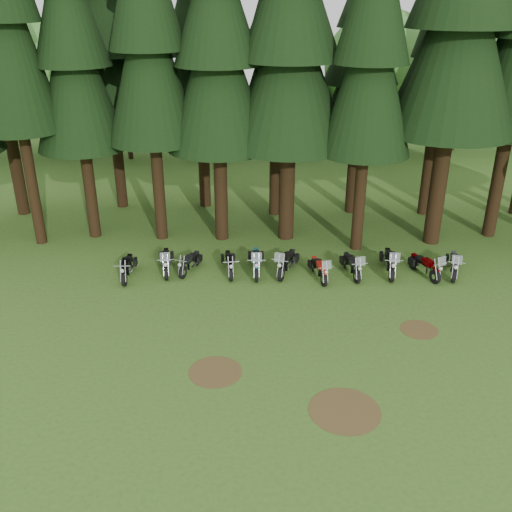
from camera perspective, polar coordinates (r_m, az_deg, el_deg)
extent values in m
plane|color=#365A21|center=(21.06, 4.44, -8.18)|extent=(120.00, 120.00, 0.00)
cylinder|color=black|center=(29.64, -21.59, 7.30)|extent=(0.52, 0.52, 6.77)
cone|color=black|center=(28.56, -23.73, 19.76)|extent=(3.92, 3.92, 8.47)
cylinder|color=black|center=(29.80, -16.32, 6.88)|extent=(0.58, 0.58, 5.53)
cone|color=black|center=(28.71, -17.63, 16.97)|extent=(4.32, 4.32, 6.91)
cylinder|color=black|center=(28.71, -9.75, 7.35)|extent=(0.58, 0.58, 5.99)
cone|color=black|center=(27.57, -10.65, 18.79)|extent=(4.32, 4.32, 7.49)
cylinder|color=black|center=(28.37, -3.55, 7.00)|extent=(0.66, 0.66, 5.57)
cone|color=black|center=(27.22, -3.85, 17.75)|extent=(4.95, 4.95, 6.96)
cylinder|color=black|center=(28.43, 3.11, 7.18)|extent=(0.77, 0.77, 5.70)
cone|color=black|center=(27.27, 3.39, 18.18)|extent=(5.81, 5.81, 7.12)
cylinder|color=black|center=(27.53, 10.36, 6.23)|extent=(0.55, 0.55, 5.71)
cone|color=black|center=(26.34, 11.30, 17.57)|extent=(4.15, 4.15, 7.14)
cylinder|color=black|center=(29.08, 17.85, 7.38)|extent=(0.80, 0.80, 6.62)
cone|color=black|center=(27.98, 19.62, 19.82)|extent=(5.98, 5.98, 8.27)
cylinder|color=black|center=(31.05, 23.10, 7.38)|extent=(0.64, 0.64, 6.35)
cylinder|color=black|center=(34.44, -22.93, 8.57)|extent=(0.67, 0.67, 5.87)
cylinder|color=black|center=(33.89, -13.61, 9.29)|extent=(0.60, 0.60, 5.53)
cone|color=black|center=(32.94, -14.56, 18.19)|extent=(4.52, 4.52, 6.91)
cylinder|color=black|center=(33.23, -5.24, 9.60)|extent=(0.65, 0.65, 5.55)
cone|color=black|center=(32.25, -5.62, 18.76)|extent=(4.85, 4.85, 6.94)
cylinder|color=black|center=(31.77, 1.90, 8.95)|extent=(0.58, 0.58, 5.52)
cone|color=black|center=(30.75, 2.04, 18.47)|extent=(4.35, 4.35, 6.90)
cylinder|color=black|center=(32.68, 9.69, 8.31)|extent=(0.66, 0.66, 4.70)
cone|color=black|center=(31.73, 10.28, 16.12)|extent=(4.94, 4.94, 5.87)
cone|color=black|center=(31.44, 10.69, 21.11)|extent=(3.95, 3.95, 4.96)
cylinder|color=black|center=(33.18, 16.80, 8.64)|extent=(0.53, 0.53, 5.56)
cone|color=black|center=(32.20, 18.01, 17.76)|extent=(3.94, 3.94, 6.95)
cylinder|color=black|center=(46.94, -19.20, 11.44)|extent=(0.36, 0.36, 3.29)
sphere|color=#327124|center=(46.23, -19.98, 16.72)|extent=(7.69, 7.69, 7.69)
sphere|color=#327124|center=(45.10, -18.54, 15.75)|extent=(5.49, 5.49, 5.49)
cylinder|color=black|center=(44.61, -12.56, 11.24)|extent=(0.36, 0.36, 2.80)
sphere|color=#327124|center=(43.92, -13.02, 15.97)|extent=(6.53, 6.53, 6.53)
sphere|color=#327124|center=(43.08, -11.62, 15.04)|extent=(4.67, 4.67, 4.67)
cylinder|color=black|center=(44.19, -4.99, 11.43)|extent=(0.36, 0.36, 2.55)
sphere|color=#327124|center=(43.53, -5.16, 15.79)|extent=(5.95, 5.95, 5.95)
sphere|color=#327124|center=(42.90, -3.79, 14.89)|extent=(4.25, 4.25, 4.25)
cylinder|color=black|center=(45.36, 3.24, 11.78)|extent=(0.36, 0.36, 2.47)
sphere|color=#327124|center=(44.73, 3.35, 15.89)|extent=(5.76, 5.76, 5.76)
sphere|color=#327124|center=(44.26, 4.71, 15.00)|extent=(4.12, 4.12, 4.12)
cylinder|color=black|center=(45.67, 11.79, 12.08)|extent=(0.36, 0.36, 3.52)
sphere|color=#327124|center=(44.91, 12.33, 17.92)|extent=(8.21, 8.21, 8.21)
sphere|color=#327124|center=(44.44, 14.34, 16.59)|extent=(5.87, 5.87, 5.87)
cylinder|color=black|center=(48.75, 19.23, 11.68)|extent=(0.36, 0.36, 2.94)
sphere|color=#327124|center=(48.10, 19.90, 16.20)|extent=(6.86, 6.86, 6.86)
sphere|color=#327124|center=(47.88, 21.46, 15.11)|extent=(4.90, 4.90, 4.90)
cylinder|color=#4C3D1E|center=(19.36, -4.10, -11.48)|extent=(1.80, 1.80, 0.01)
cylinder|color=#4C3D1E|center=(22.33, 15.99, -7.08)|extent=(1.40, 1.40, 0.01)
cylinder|color=#4C3D1E|center=(17.99, 8.86, -15.03)|extent=(2.20, 2.20, 0.01)
cylinder|color=black|center=(25.05, -13.03, -2.23)|extent=(0.15, 0.65, 0.65)
cylinder|color=black|center=(26.39, -12.45, -0.73)|extent=(0.15, 0.65, 0.65)
cube|color=silver|center=(25.72, -12.73, -1.24)|extent=(0.28, 0.69, 0.33)
cube|color=black|center=(25.37, -12.89, -0.74)|extent=(0.30, 0.54, 0.24)
cube|color=black|center=(25.79, -12.71, -0.39)|extent=(0.30, 0.54, 0.12)
cylinder|color=black|center=(25.19, -8.96, -1.68)|extent=(0.22, 0.68, 0.67)
cylinder|color=black|center=(26.61, -8.93, -0.17)|extent=(0.22, 0.68, 0.67)
cube|color=silver|center=(25.90, -8.96, -0.67)|extent=(0.37, 0.74, 0.35)
cube|color=black|center=(25.54, -9.02, -0.16)|extent=(0.37, 0.59, 0.24)
cube|color=black|center=(25.98, -9.00, 0.19)|extent=(0.37, 0.59, 0.12)
cube|color=silver|center=(24.53, -9.11, -0.10)|extent=(0.44, 0.18, 0.40)
cylinder|color=black|center=(25.23, -7.33, -1.62)|extent=(0.33, 0.60, 0.60)
cylinder|color=black|center=(26.35, -5.97, -0.35)|extent=(0.33, 0.60, 0.60)
cube|color=silver|center=(25.79, -6.60, -0.77)|extent=(0.46, 0.68, 0.31)
cube|color=black|center=(25.48, -6.84, -0.30)|extent=(0.43, 0.56, 0.22)
cube|color=black|center=(25.83, -6.43, 0.00)|extent=(0.43, 0.56, 0.11)
cylinder|color=black|center=(24.82, -2.54, -1.84)|extent=(0.21, 0.65, 0.64)
cylinder|color=black|center=(26.16, -2.83, -0.38)|extent=(0.21, 0.65, 0.64)
cube|color=silver|center=(25.50, -2.70, -0.87)|extent=(0.34, 0.70, 0.33)
cube|color=black|center=(25.15, -2.68, -0.38)|extent=(0.35, 0.56, 0.23)
cube|color=black|center=(25.56, -2.76, -0.03)|extent=(0.35, 0.56, 0.12)
cylinder|color=black|center=(24.73, 0.05, -1.83)|extent=(0.15, 0.71, 0.71)
cylinder|color=black|center=(26.23, -0.03, -0.19)|extent=(0.15, 0.71, 0.71)
cube|color=silver|center=(25.48, 0.01, -0.74)|extent=(0.30, 0.75, 0.37)
cube|color=#075066|center=(25.09, 0.02, -0.18)|extent=(0.32, 0.59, 0.26)
cube|color=black|center=(25.56, 0.00, 0.20)|extent=(0.32, 0.59, 0.13)
cube|color=silver|center=(24.02, 0.06, -0.13)|extent=(0.45, 0.14, 0.42)
cylinder|color=black|center=(24.80, 2.53, -1.80)|extent=(0.38, 0.69, 0.69)
cylinder|color=black|center=(26.19, 3.59, -0.31)|extent=(0.38, 0.69, 0.69)
cube|color=silver|center=(25.50, 3.12, -0.80)|extent=(0.53, 0.78, 0.35)
cube|color=black|center=(25.13, 2.98, -0.25)|extent=(0.49, 0.64, 0.25)
cube|color=black|center=(25.56, 3.29, 0.09)|extent=(0.49, 0.64, 0.12)
cube|color=silver|center=(24.13, 2.35, -0.15)|extent=(0.45, 0.28, 0.41)
cylinder|color=black|center=(24.56, 6.81, -2.35)|extent=(0.24, 0.62, 0.61)
cylinder|color=black|center=(25.77, 5.83, -0.92)|extent=(0.24, 0.62, 0.61)
cube|color=silver|center=(25.17, 6.29, -1.40)|extent=(0.38, 0.69, 0.31)
cube|color=red|center=(24.84, 6.47, -0.92)|extent=(0.37, 0.55, 0.22)
cube|color=black|center=(25.22, 6.17, -0.59)|extent=(0.37, 0.55, 0.11)
cube|color=silver|center=(23.96, 7.11, -0.89)|extent=(0.40, 0.19, 0.37)
cylinder|color=black|center=(25.00, 10.06, -2.01)|extent=(0.23, 0.65, 0.64)
cylinder|color=black|center=(26.27, 9.00, -0.55)|extent=(0.23, 0.65, 0.64)
cube|color=silver|center=(25.64, 9.50, -1.04)|extent=(0.37, 0.71, 0.33)
cube|color=black|center=(25.30, 9.71, -0.55)|extent=(0.37, 0.57, 0.23)
cube|color=black|center=(25.70, 9.39, -0.21)|extent=(0.37, 0.57, 0.12)
cube|color=silver|center=(24.38, 10.43, -0.50)|extent=(0.42, 0.18, 0.38)
cylinder|color=black|center=(25.40, 13.40, -1.80)|extent=(0.22, 0.72, 0.71)
cylinder|color=black|center=(26.89, 12.95, -0.21)|extent=(0.22, 0.72, 0.71)
cube|color=silver|center=(26.15, 13.18, -0.74)|extent=(0.37, 0.78, 0.36)
cube|color=black|center=(25.77, 13.33, -0.20)|extent=(0.38, 0.62, 0.26)
cube|color=black|center=(26.23, 13.18, 0.17)|extent=(0.38, 0.62, 0.13)
cube|color=silver|center=(24.71, 13.71, -0.15)|extent=(0.46, 0.18, 0.42)
cylinder|color=black|center=(25.78, 17.46, -1.98)|extent=(0.36, 0.65, 0.64)
cylinder|color=black|center=(26.82, 15.51, -0.65)|extent=(0.36, 0.65, 0.64)
cube|color=silver|center=(26.29, 16.43, -1.09)|extent=(0.50, 0.73, 0.33)
cube|color=#5C0004|center=(25.99, 16.81, -0.59)|extent=(0.46, 0.60, 0.23)
cube|color=black|center=(26.32, 16.22, -0.28)|extent=(0.46, 0.60, 0.12)
cube|color=silver|center=(25.21, 18.11, -0.50)|extent=(0.43, 0.26, 0.38)
cylinder|color=black|center=(26.12, 19.17, -1.85)|extent=(0.32, 0.67, 0.66)
cylinder|color=black|center=(27.52, 19.05, -0.45)|extent=(0.32, 0.67, 0.66)
cube|color=silver|center=(26.83, 19.13, -0.91)|extent=(0.46, 0.75, 0.34)
cube|color=black|center=(26.47, 19.26, -0.42)|extent=(0.44, 0.61, 0.24)
cube|color=black|center=(26.91, 19.21, -0.09)|extent=(0.44, 0.61, 0.12)
cube|color=silver|center=(25.48, 19.47, -0.35)|extent=(0.44, 0.24, 0.40)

